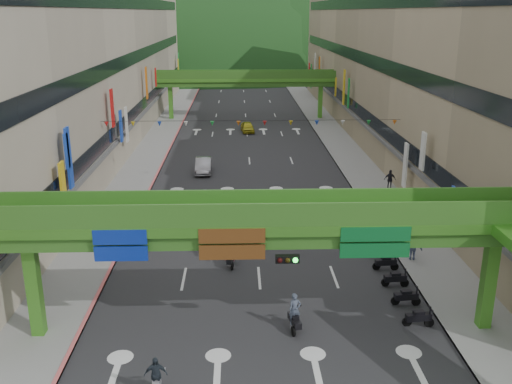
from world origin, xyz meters
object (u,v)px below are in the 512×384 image
(scooter_rider_near, at_px, (295,314))
(car_silver, at_px, (203,166))
(scooter_rider_mid, at_px, (231,251))
(pedestrian_red, at_px, (405,238))
(car_yellow, at_px, (247,127))
(overpass_near, at_px, (285,239))

(scooter_rider_near, bearing_deg, car_silver, 101.84)
(scooter_rider_mid, xyz_separation_m, pedestrian_red, (11.51, 2.03, -0.16))
(scooter_rider_near, relative_size, car_yellow, 0.51)
(car_silver, distance_m, pedestrian_red, 24.49)
(overpass_near, height_order, car_yellow, overpass_near)
(overpass_near, height_order, pedestrian_red, overpass_near)
(scooter_rider_near, distance_m, car_yellow, 49.18)
(car_yellow, bearing_deg, scooter_rider_near, -94.18)
(scooter_rider_mid, height_order, car_yellow, scooter_rider_mid)
(pedestrian_red, bearing_deg, scooter_rider_mid, -165.96)
(scooter_rider_near, relative_size, pedestrian_red, 1.14)
(car_yellow, bearing_deg, overpass_near, -94.91)
(overpass_near, bearing_deg, car_yellow, 91.00)
(pedestrian_red, bearing_deg, overpass_near, -126.43)
(scooter_rider_near, xyz_separation_m, car_yellow, (-1.48, 49.16, -0.26))
(car_yellow, relative_size, pedestrian_red, 2.22)
(car_yellow, bearing_deg, pedestrian_red, -82.06)
(overpass_near, xyz_separation_m, car_yellow, (-0.87, 49.89, -4.54))
(overpass_near, xyz_separation_m, scooter_rider_mid, (-2.64, 8.36, -4.16))
(scooter_rider_mid, bearing_deg, pedestrian_red, 9.98)
(scooter_rider_near, relative_size, car_silver, 0.46)
(overpass_near, relative_size, scooter_rider_mid, 13.85)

